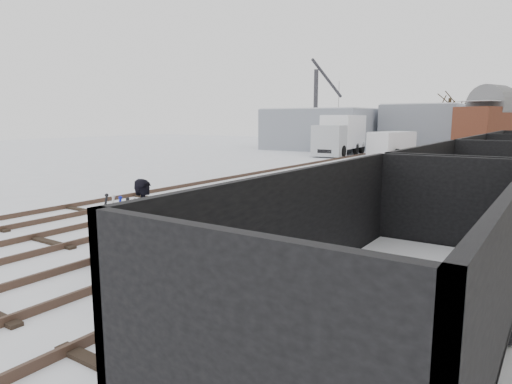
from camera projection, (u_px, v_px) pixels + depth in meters
ground at (131, 265)px, 9.83m from camera, size 120.00×120.00×0.00m
tracks at (363, 185)px, 21.02m from camera, size 13.90×52.00×0.16m
shed_left at (321, 129)px, 46.15m from camera, size 10.00×8.00×4.10m
shed_right at (423, 127)px, 44.44m from camera, size 7.00×6.00×4.50m
ground_frame at (119, 253)px, 9.66m from camera, size 1.33×0.53×1.49m
worker at (146, 226)px, 9.23m from camera, size 0.47×0.71×1.92m
freight_wagon_a at (388, 307)px, 5.27m from camera, size 2.45×6.11×2.50m
freight_wagon_b at (477, 213)px, 10.51m from camera, size 2.45×6.11×2.50m
freight_wagon_c at (507, 182)px, 15.76m from camera, size 2.45×6.11×2.50m
box_van_wagon at (490, 126)px, 34.80m from camera, size 4.92×6.46×4.39m
lorry at (340, 135)px, 38.95m from camera, size 2.88×7.63×3.40m
panel_van at (392, 144)px, 37.82m from camera, size 2.92×4.90×2.02m
crane at (316, 126)px, 45.85m from camera, size 2.10×5.30×8.90m
tree_far_left at (448, 124)px, 44.98m from camera, size 0.30×0.30×5.09m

